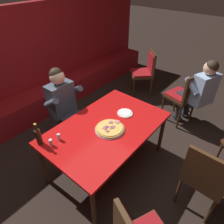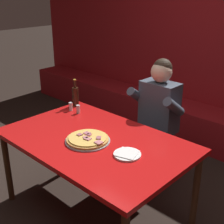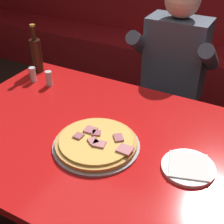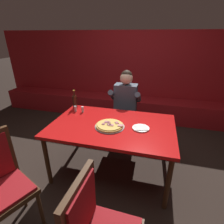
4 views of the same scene
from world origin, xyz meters
name	(u,v)px [view 2 (image 2 of 4)]	position (x,y,z in m)	size (l,w,h in m)	color
ground_plane	(97,211)	(0.00, 0.00, 0.00)	(24.00, 24.00, 0.00)	black
booth_wall_panel	(218,68)	(0.00, 2.18, 0.95)	(6.80, 0.16, 1.90)	maroon
booth_bench	(200,127)	(0.00, 1.86, 0.23)	(6.46, 0.48, 0.46)	maroon
main_dining_table	(95,146)	(0.00, 0.00, 0.68)	(1.58, 1.01, 0.74)	#422816
pizza	(88,139)	(-0.01, -0.07, 0.76)	(0.37, 0.37, 0.05)	#9E9EA3
plate_white_paper	(127,154)	(0.37, -0.02, 0.75)	(0.21, 0.21, 0.02)	white
beer_bottle	(75,96)	(-0.71, 0.39, 0.85)	(0.07, 0.07, 0.29)	black
shaker_black_pepper	(71,107)	(-0.64, 0.27, 0.78)	(0.04, 0.04, 0.09)	silver
shaker_red_pepper_flakes	(78,110)	(-0.53, 0.27, 0.78)	(0.04, 0.04, 0.09)	silver
diner_seated_blue_shirt	(154,116)	(0.01, 0.81, 0.71)	(0.53, 0.53, 1.27)	black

